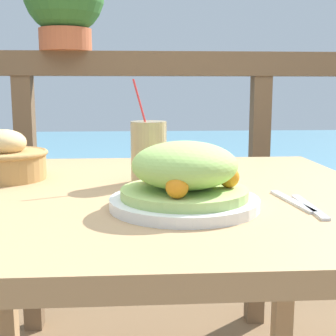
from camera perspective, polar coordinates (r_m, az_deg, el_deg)
patio_table at (r=1.07m, az=-2.21°, el=-7.57°), size 1.04×0.97×0.74m
railing_fence at (r=1.82m, az=-2.90°, el=3.95°), size 2.80×0.08×1.10m
sea_backdrop at (r=4.38m, az=-3.33°, el=-0.42°), size 12.00×4.00×0.40m
salad_plate at (r=0.88m, az=2.02°, el=-1.42°), size 0.28×0.28×0.13m
drink_glass at (r=1.11m, az=-2.31°, el=1.93°), size 0.09×0.09×0.25m
bread_basket at (r=1.23m, az=-19.30°, el=0.98°), size 0.21×0.21×0.12m
fork at (r=0.96m, az=14.88°, el=-3.93°), size 0.04×0.18×0.00m
knife at (r=0.93m, az=16.83°, el=-4.53°), size 0.02×0.18×0.00m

